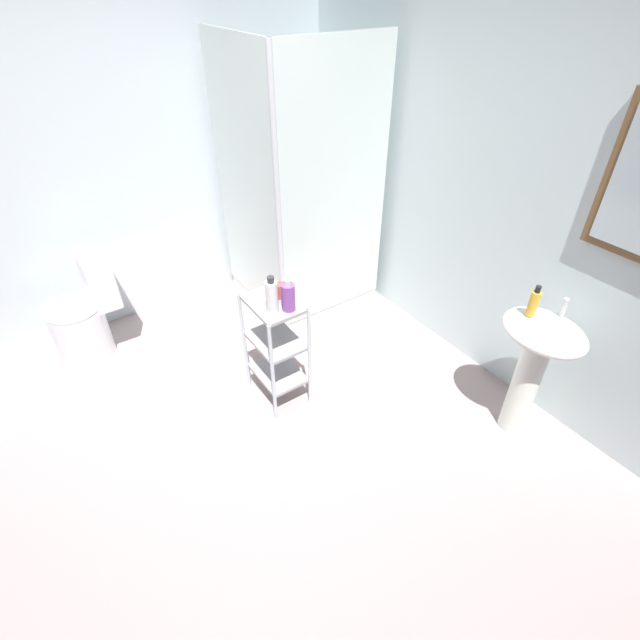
% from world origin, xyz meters
% --- Properties ---
extents(ground_plane, '(4.20, 4.20, 0.02)m').
position_xyz_m(ground_plane, '(0.00, 0.00, -0.01)').
color(ground_plane, '#A18D8C').
extents(wall_back, '(4.20, 0.14, 2.50)m').
position_xyz_m(wall_back, '(0.01, 1.85, 1.25)').
color(wall_back, silver).
rests_on(wall_back, ground_plane).
extents(wall_left, '(0.10, 4.20, 2.50)m').
position_xyz_m(wall_left, '(-1.85, 0.00, 1.25)').
color(wall_left, silver).
rests_on(wall_left, ground_plane).
extents(shower_stall, '(0.92, 0.92, 2.00)m').
position_xyz_m(shower_stall, '(-1.19, 1.18, 0.46)').
color(shower_stall, white).
rests_on(shower_stall, ground_plane).
extents(pedestal_sink, '(0.46, 0.37, 0.81)m').
position_xyz_m(pedestal_sink, '(0.72, 1.52, 0.58)').
color(pedestal_sink, white).
rests_on(pedestal_sink, ground_plane).
extents(sink_faucet, '(0.03, 0.03, 0.10)m').
position_xyz_m(sink_faucet, '(0.72, 1.64, 0.86)').
color(sink_faucet, silver).
rests_on(sink_faucet, pedestal_sink).
extents(toilet, '(0.37, 0.49, 0.76)m').
position_xyz_m(toilet, '(-1.48, -0.43, 0.31)').
color(toilet, white).
rests_on(toilet, ground_plane).
extents(storage_cart, '(0.38, 0.28, 0.74)m').
position_xyz_m(storage_cart, '(-0.34, 0.47, 0.44)').
color(storage_cart, silver).
rests_on(storage_cart, ground_plane).
extents(hand_soap_bottle, '(0.05, 0.05, 0.18)m').
position_xyz_m(hand_soap_bottle, '(0.63, 1.50, 0.89)').
color(hand_soap_bottle, gold).
rests_on(hand_soap_bottle, pedestal_sink).
extents(conditioner_bottle_purple, '(0.08, 0.08, 0.20)m').
position_xyz_m(conditioner_bottle_purple, '(-0.23, 0.51, 0.83)').
color(conditioner_bottle_purple, purple).
rests_on(conditioner_bottle_purple, storage_cart).
extents(lotion_bottle_white, '(0.07, 0.07, 0.22)m').
position_xyz_m(lotion_bottle_white, '(-0.27, 0.43, 0.84)').
color(lotion_bottle_white, white).
rests_on(lotion_bottle_white, storage_cart).
extents(rinse_cup, '(0.06, 0.06, 0.09)m').
position_xyz_m(rinse_cup, '(-0.36, 0.53, 0.79)').
color(rinse_cup, '#B24742').
rests_on(rinse_cup, storage_cart).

